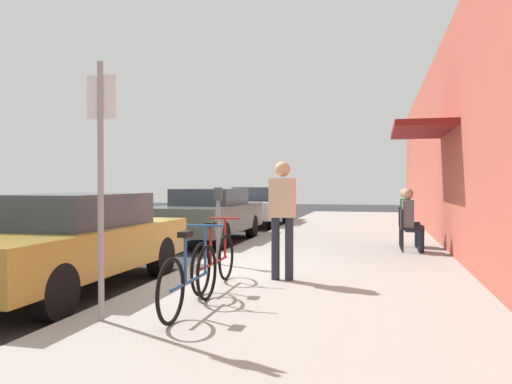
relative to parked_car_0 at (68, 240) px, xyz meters
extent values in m
plane|color=#2D2D30|center=(1.10, 1.28, -0.71)|extent=(60.00, 60.00, 0.00)
cube|color=#9E9B93|center=(3.35, 3.28, -0.65)|extent=(4.50, 32.00, 0.12)
cube|color=#BC5442|center=(5.75, 3.28, 1.66)|extent=(0.30, 32.00, 4.74)
cube|color=maroon|center=(5.05, 4.52, 1.89)|extent=(1.10, 2.80, 0.12)
cube|color=#A58433|center=(0.00, -0.03, -0.10)|extent=(1.80, 4.40, 0.58)
cube|color=#333D47|center=(0.00, 0.12, 0.42)|extent=(1.48, 2.11, 0.46)
cylinder|color=black|center=(0.79, 1.33, -0.39)|extent=(0.22, 0.64, 0.64)
cylinder|color=black|center=(-0.79, 1.33, -0.39)|extent=(0.22, 0.64, 0.64)
cylinder|color=black|center=(0.79, -1.40, -0.39)|extent=(0.22, 0.64, 0.64)
cube|color=#47514C|center=(0.00, 5.97, -0.06)|extent=(1.80, 4.40, 0.65)
cube|color=#333D47|center=(0.00, 6.12, 0.47)|extent=(1.48, 2.11, 0.41)
cylinder|color=black|center=(0.79, 7.33, -0.39)|extent=(0.22, 0.64, 0.64)
cylinder|color=black|center=(-0.79, 7.33, -0.39)|extent=(0.22, 0.64, 0.64)
cylinder|color=black|center=(0.79, 4.60, -0.39)|extent=(0.22, 0.64, 0.64)
cylinder|color=black|center=(-0.79, 4.60, -0.39)|extent=(0.22, 0.64, 0.64)
cube|color=silver|center=(0.00, 11.45, -0.10)|extent=(1.80, 4.40, 0.58)
cube|color=#333D47|center=(0.00, 11.60, 0.44)|extent=(1.48, 2.11, 0.49)
cylinder|color=black|center=(0.79, 12.81, -0.39)|extent=(0.22, 0.64, 0.64)
cylinder|color=black|center=(-0.79, 12.81, -0.39)|extent=(0.22, 0.64, 0.64)
cylinder|color=black|center=(0.79, 10.08, -0.39)|extent=(0.22, 0.64, 0.64)
cylinder|color=black|center=(-0.79, 10.08, -0.39)|extent=(0.22, 0.64, 0.64)
cylinder|color=slate|center=(1.55, 1.99, -0.04)|extent=(0.07, 0.07, 1.10)
cube|color=#383D42|center=(1.55, 1.99, 0.62)|extent=(0.12, 0.10, 0.22)
cylinder|color=gray|center=(1.50, -1.64, 0.71)|extent=(0.06, 0.06, 2.60)
cube|color=white|center=(1.50, -1.62, 1.66)|extent=(0.32, 0.02, 0.44)
torus|color=black|center=(2.24, -0.56, -0.26)|extent=(0.04, 0.66, 0.66)
torus|color=black|center=(2.24, -1.61, -0.26)|extent=(0.04, 0.66, 0.66)
cylinder|color=#1E4C8C|center=(2.24, -1.09, -0.26)|extent=(0.04, 1.05, 0.04)
cylinder|color=#1E4C8C|center=(2.24, -1.24, -0.01)|extent=(0.04, 0.04, 0.50)
cube|color=black|center=(2.24, -1.24, 0.26)|extent=(0.10, 0.20, 0.06)
cylinder|color=#1E4C8C|center=(2.24, -0.61, 0.02)|extent=(0.03, 0.03, 0.56)
cylinder|color=#1E4C8C|center=(2.24, -0.61, 0.30)|extent=(0.46, 0.03, 0.03)
torus|color=black|center=(2.09, 0.69, -0.26)|extent=(0.04, 0.66, 0.66)
torus|color=black|center=(2.09, -0.36, -0.26)|extent=(0.04, 0.66, 0.66)
cylinder|color=maroon|center=(2.09, 0.17, -0.26)|extent=(0.04, 1.05, 0.04)
cylinder|color=maroon|center=(2.09, 0.02, -0.01)|extent=(0.04, 0.04, 0.50)
cube|color=black|center=(2.09, 0.02, 0.26)|extent=(0.10, 0.20, 0.06)
cylinder|color=maroon|center=(2.09, 0.64, 0.02)|extent=(0.03, 0.03, 0.56)
cylinder|color=maroon|center=(2.09, 0.64, 0.30)|extent=(0.46, 0.03, 0.03)
cylinder|color=black|center=(5.07, 4.67, -0.36)|extent=(0.04, 0.04, 0.45)
cylinder|color=black|center=(5.08, 4.29, -0.36)|extent=(0.04, 0.04, 0.45)
cylinder|color=black|center=(4.69, 4.66, -0.36)|extent=(0.04, 0.04, 0.45)
cylinder|color=black|center=(4.70, 4.28, -0.36)|extent=(0.04, 0.04, 0.45)
cube|color=black|center=(4.89, 4.47, -0.12)|extent=(0.45, 0.45, 0.03)
cube|color=black|center=(4.68, 4.47, 0.08)|extent=(0.04, 0.44, 0.40)
cylinder|color=#232838|center=(5.06, 4.58, -0.35)|extent=(0.11, 0.11, 0.47)
cylinder|color=#232838|center=(4.93, 4.58, -0.12)|extent=(0.36, 0.15, 0.14)
cylinder|color=#232838|center=(5.07, 4.38, -0.35)|extent=(0.11, 0.11, 0.47)
cylinder|color=#232838|center=(4.94, 4.38, -0.12)|extent=(0.36, 0.15, 0.14)
cube|color=#595960|center=(4.81, 4.47, 0.18)|extent=(0.23, 0.37, 0.56)
sphere|color=tan|center=(4.81, 4.47, 0.59)|extent=(0.22, 0.22, 0.22)
cylinder|color=black|center=(5.08, 5.56, -0.36)|extent=(0.04, 0.04, 0.45)
cylinder|color=black|center=(5.07, 5.18, -0.36)|extent=(0.04, 0.04, 0.45)
cylinder|color=black|center=(4.70, 5.57, -0.36)|extent=(0.04, 0.04, 0.45)
cylinder|color=black|center=(4.69, 5.19, -0.36)|extent=(0.04, 0.04, 0.45)
cube|color=black|center=(4.89, 5.38, -0.12)|extent=(0.45, 0.45, 0.03)
cube|color=black|center=(4.68, 5.38, 0.08)|extent=(0.04, 0.44, 0.40)
cylinder|color=#232838|center=(5.07, 5.47, -0.35)|extent=(0.11, 0.11, 0.47)
cylinder|color=#232838|center=(4.94, 5.47, -0.12)|extent=(0.36, 0.15, 0.14)
cylinder|color=#232838|center=(5.06, 5.27, -0.35)|extent=(0.11, 0.11, 0.47)
cylinder|color=#232838|center=(4.93, 5.27, -0.12)|extent=(0.36, 0.15, 0.14)
cube|color=#267233|center=(4.81, 5.38, 0.18)|extent=(0.23, 0.36, 0.56)
sphere|color=tan|center=(4.81, 5.38, 0.59)|extent=(0.22, 0.22, 0.22)
cylinder|color=#232838|center=(2.78, 0.89, -0.14)|extent=(0.12, 0.12, 0.90)
cylinder|color=#232838|center=(2.98, 0.89, -0.14)|extent=(0.12, 0.12, 0.90)
cube|color=#CCB28C|center=(2.88, 0.89, 0.59)|extent=(0.36, 0.22, 0.56)
sphere|color=tan|center=(2.88, 0.89, 1.00)|extent=(0.22, 0.22, 0.22)
camera|label=1|loc=(4.19, -6.11, 0.78)|focal=34.89mm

